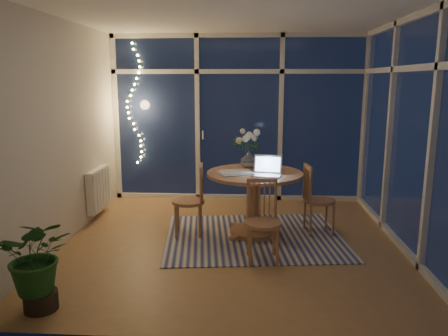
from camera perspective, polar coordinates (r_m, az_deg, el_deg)
The scene contains 25 objects.
floor at distance 5.29m, azimuth 1.28°, elevation -9.67°, with size 4.00×4.00×0.00m, color olive.
ceiling at distance 4.98m, azimuth 1.42°, elevation 19.48°, with size 4.00×4.00×0.00m, color white.
wall_back at distance 6.96m, azimuth 1.97°, elevation 6.47°, with size 4.00×0.04×2.60m, color silver.
wall_front at distance 2.99m, azimuth -0.10°, elevation -0.22°, with size 4.00×0.04×2.60m, color silver.
wall_left at distance 5.42m, azimuth -20.35°, elevation 4.34°, with size 0.04×4.00×2.60m, color silver.
wall_right at distance 5.29m, azimuth 23.62°, elevation 3.93°, with size 0.04×4.00×2.60m, color silver.
window_wall_back at distance 6.92m, azimuth 1.96°, elevation 6.44°, with size 4.00×0.10×2.60m, color silver.
window_wall_right at distance 5.27m, azimuth 23.21°, elevation 3.94°, with size 0.10×4.00×2.60m, color silver.
radiator at distance 6.38m, azimuth -16.08°, elevation -2.63°, with size 0.10×0.70×0.58m, color white.
fairy_lights at distance 7.06m, azimuth -11.70°, elevation 8.15°, with size 0.24×0.10×1.85m, color #F0CB60, non-canonical shape.
garden_patio at distance 10.12m, azimuth 5.21°, elevation 0.24°, with size 12.00×6.00×0.10m, color black.
garden_fence at distance 10.48m, azimuth 2.47°, elevation 5.96°, with size 11.00×0.08×1.80m, color #3E2116.
neighbour_roof at distance 13.43m, azimuth 4.08°, elevation 12.71°, with size 7.00×3.00×2.20m, color #34373F.
garden_shrubs at distance 8.51m, azimuth -3.21°, elevation 1.61°, with size 0.90×0.90×0.90m, color black.
rug at distance 5.45m, azimuth 3.93°, elevation -8.95°, with size 2.15×1.72×0.01m, color beige.
dining_table at distance 5.42m, azimuth 3.98°, elevation -4.69°, with size 1.17×1.17×0.80m, color #A16A49.
chair_left at distance 5.40m, azimuth -4.69°, elevation -4.17°, with size 0.42×0.42×0.91m, color #A16A49.
chair_right at distance 5.57m, azimuth 12.35°, elevation -3.98°, with size 0.41×0.41×0.89m, color #A16A49.
chair_front at distance 4.64m, azimuth 5.10°, elevation -6.96°, with size 0.41×0.41×0.89m, color #A16A49.
laptop at distance 5.12m, azimuth 5.56°, elevation 0.34°, with size 0.34×0.29×0.25m, color #BCBCC1, non-canonical shape.
flower_vase at distance 5.58m, azimuth 3.25°, elevation 1.10°, with size 0.20×0.20×0.21m, color white.
bowl at distance 5.50m, azimuth 6.82°, elevation -0.01°, with size 0.15×0.15×0.04m, color white.
newspapers at distance 5.25m, azimuth 1.47°, elevation -0.60°, with size 0.38×0.29×0.02m, color #BAB8B1.
phone at distance 5.29m, azimuth 4.88°, elevation -0.60°, with size 0.11×0.05×0.01m, color black.
potted_plant at distance 4.01m, azimuth -23.12°, elevation -11.85°, with size 0.54×0.47×0.76m, color #1B4D1D.
Camera 1 is at (0.18, -4.93, 1.91)m, focal length 35.00 mm.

